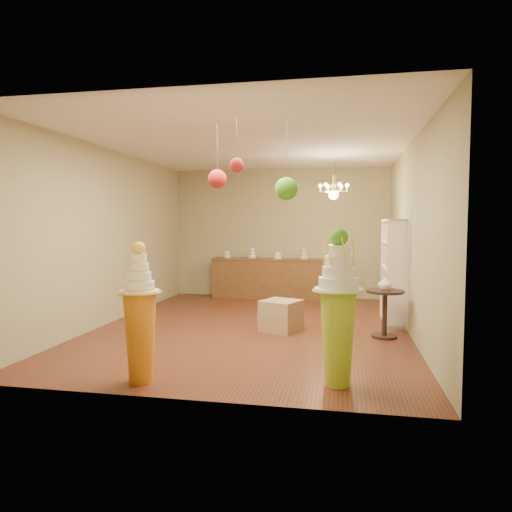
% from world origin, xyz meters
% --- Properties ---
extents(floor, '(6.50, 6.50, 0.00)m').
position_xyz_m(floor, '(0.00, 0.00, 0.00)').
color(floor, '#502415').
rests_on(floor, ground).
extents(ceiling, '(6.50, 6.50, 0.00)m').
position_xyz_m(ceiling, '(0.00, 0.00, 3.00)').
color(ceiling, silver).
rests_on(ceiling, ground).
extents(wall_back, '(5.00, 0.04, 3.00)m').
position_xyz_m(wall_back, '(0.00, 3.25, 1.50)').
color(wall_back, '#989267').
rests_on(wall_back, ground).
extents(wall_front, '(5.00, 0.04, 3.00)m').
position_xyz_m(wall_front, '(0.00, -3.25, 1.50)').
color(wall_front, '#989267').
rests_on(wall_front, ground).
extents(wall_left, '(0.04, 6.50, 3.00)m').
position_xyz_m(wall_left, '(-2.50, 0.00, 1.50)').
color(wall_left, '#989267').
rests_on(wall_left, ground).
extents(wall_right, '(0.04, 6.50, 3.00)m').
position_xyz_m(wall_right, '(2.50, 0.00, 1.50)').
color(wall_right, '#989267').
rests_on(wall_right, ground).
extents(pedestal_green, '(0.58, 0.58, 1.67)m').
position_xyz_m(pedestal_green, '(1.42, -2.56, 0.72)').
color(pedestal_green, '#9DC02A').
rests_on(pedestal_green, floor).
extents(pedestal_orange, '(0.52, 0.52, 1.53)m').
position_xyz_m(pedestal_orange, '(-0.68, -2.85, 0.62)').
color(pedestal_orange, orange).
rests_on(pedestal_orange, floor).
extents(burlap_riser, '(0.71, 0.71, 0.50)m').
position_xyz_m(burlap_riser, '(0.51, -0.22, 0.25)').
color(burlap_riser, '#977A52').
rests_on(burlap_riser, floor).
extents(sideboard, '(3.04, 0.54, 1.16)m').
position_xyz_m(sideboard, '(0.00, 2.97, 0.48)').
color(sideboard, brown).
rests_on(sideboard, floor).
extents(shelving_unit, '(0.33, 1.20, 1.80)m').
position_xyz_m(shelving_unit, '(2.34, 0.80, 0.90)').
color(shelving_unit, silver).
rests_on(shelving_unit, floor).
extents(round_table, '(0.68, 0.68, 0.72)m').
position_xyz_m(round_table, '(2.10, -0.35, 0.47)').
color(round_table, black).
rests_on(round_table, floor).
extents(vase, '(0.26, 0.26, 0.21)m').
position_xyz_m(vase, '(2.10, -0.35, 0.83)').
color(vase, silver).
rests_on(vase, round_table).
extents(pom_red_left, '(0.23, 0.23, 0.84)m').
position_xyz_m(pom_red_left, '(-0.08, -1.85, 2.28)').
color(pom_red_left, '#443A31').
rests_on(pom_red_left, ceiling).
extents(pom_green_mid, '(0.27, 0.27, 1.00)m').
position_xyz_m(pom_green_mid, '(0.79, -1.92, 2.14)').
color(pom_green_mid, '#443A31').
rests_on(pom_green_mid, ceiling).
extents(pom_red_right, '(0.17, 0.17, 0.69)m').
position_xyz_m(pom_red_right, '(0.26, -2.25, 2.39)').
color(pom_red_right, '#443A31').
rests_on(pom_red_right, ceiling).
extents(chandelier, '(0.60, 0.60, 0.85)m').
position_xyz_m(chandelier, '(1.29, 1.11, 2.30)').
color(chandelier, '#E0C64F').
rests_on(chandelier, ceiling).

